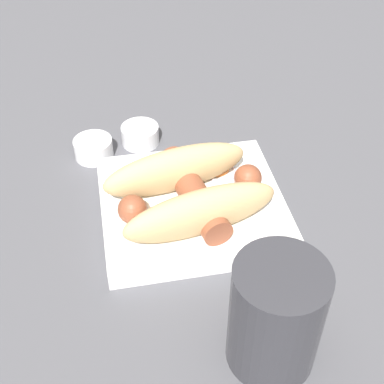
{
  "coord_description": "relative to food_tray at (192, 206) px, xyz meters",
  "views": [
    {
      "loc": [
        0.08,
        0.43,
        0.42
      ],
      "look_at": [
        0.0,
        0.0,
        0.03
      ],
      "focal_mm": 50.0,
      "sensor_mm": 36.0,
      "label": 1
    }
  ],
  "objects": [
    {
      "name": "condiment_cup_near",
      "position": [
        0.04,
        -0.14,
        0.0
      ],
      "size": [
        0.05,
        0.05,
        0.02
      ],
      "color": "white",
      "rests_on": "ground_plane"
    },
    {
      "name": "ground_plane",
      "position": [
        0.0,
        0.0,
        -0.01
      ],
      "size": [
        3.0,
        3.0,
        0.0
      ],
      "primitive_type": "plane",
      "color": "#4C4C51"
    },
    {
      "name": "drink_glass",
      "position": [
        -0.03,
        0.19,
        0.04
      ],
      "size": [
        0.08,
        0.08,
        0.11
      ],
      "color": "#333338",
      "rests_on": "ground_plane"
    },
    {
      "name": "sausage",
      "position": [
        0.0,
        0.01,
        0.03
      ],
      "size": [
        0.16,
        0.14,
        0.03
      ],
      "color": "brown",
      "rests_on": "food_tray"
    },
    {
      "name": "condiment_cup_far",
      "position": [
        0.1,
        -0.13,
        0.0
      ],
      "size": [
        0.05,
        0.05,
        0.02
      ],
      "color": "white",
      "rests_on": "ground_plane"
    },
    {
      "name": "food_tray",
      "position": [
        0.0,
        0.0,
        0.0
      ],
      "size": [
        0.2,
        0.19,
        0.02
      ],
      "color": "white",
      "rests_on": "ground_plane"
    },
    {
      "name": "bread_roll",
      "position": [
        0.01,
        0.01,
        0.04
      ],
      "size": [
        0.18,
        0.14,
        0.05
      ],
      "color": "tan",
      "rests_on": "food_tray"
    },
    {
      "name": "pickled_veggies",
      "position": [
        -0.04,
        -0.05,
        0.01
      ],
      "size": [
        0.05,
        0.06,
        0.0
      ],
      "color": "orange",
      "rests_on": "food_tray"
    }
  ]
}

